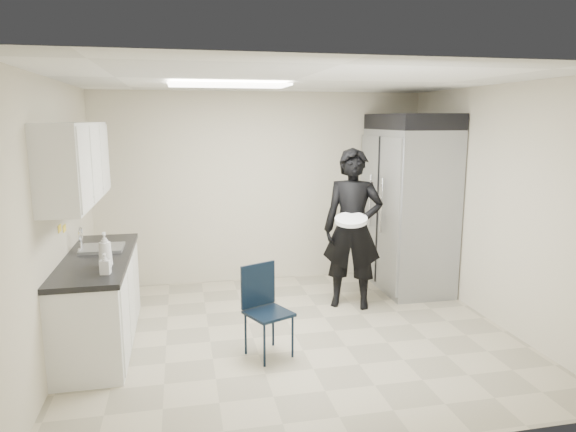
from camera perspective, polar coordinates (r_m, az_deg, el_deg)
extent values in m
plane|color=tan|center=(5.54, 0.72, -13.01)|extent=(4.50, 4.50, 0.00)
plane|color=white|center=(5.09, 0.79, 14.87)|extent=(4.50, 4.50, 0.00)
plane|color=#BEB39D|center=(7.10, -2.79, 3.16)|extent=(4.50, 0.00, 4.50)
plane|color=#BEB39D|center=(5.17, -24.40, -0.63)|extent=(0.00, 4.00, 4.00)
plane|color=#BEB39D|center=(6.06, 22.00, 1.09)|extent=(0.00, 4.00, 4.00)
cube|color=white|center=(5.39, -6.61, 14.25)|extent=(1.20, 0.60, 0.02)
cube|color=silver|center=(5.52, -20.18, -9.00)|extent=(0.60, 1.90, 0.86)
cube|color=black|center=(5.39, -20.49, -4.44)|extent=(0.64, 1.95, 0.05)
cube|color=gray|center=(5.63, -19.91, -3.93)|extent=(0.42, 0.40, 0.14)
cylinder|color=silver|center=(5.63, -22.03, -2.50)|extent=(0.02, 0.02, 0.24)
cube|color=silver|center=(5.26, -22.51, 5.48)|extent=(0.35, 1.80, 0.75)
cube|color=black|center=(6.41, -21.12, 4.53)|extent=(0.22, 0.30, 0.35)
cube|color=yellow|center=(5.27, -24.04, -1.27)|extent=(0.00, 0.12, 0.07)
cube|color=yellow|center=(5.47, -23.58, -1.26)|extent=(0.00, 0.12, 0.07)
cube|color=gray|center=(6.99, 13.20, 0.69)|extent=(0.80, 1.35, 2.10)
cube|color=black|center=(6.89, 13.61, 10.15)|extent=(0.80, 1.35, 0.20)
cube|color=black|center=(4.93, -2.15, -10.77)|extent=(0.50, 0.50, 0.85)
imported|color=black|center=(6.12, 7.19, -1.45)|extent=(0.83, 0.71, 1.90)
cylinder|color=silver|center=(5.84, 7.03, -0.43)|extent=(0.49, 0.49, 0.05)
imported|color=white|center=(4.91, -19.67, -3.57)|extent=(0.13, 0.13, 0.32)
imported|color=silver|center=(4.72, -19.66, -5.01)|extent=(0.09, 0.09, 0.19)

